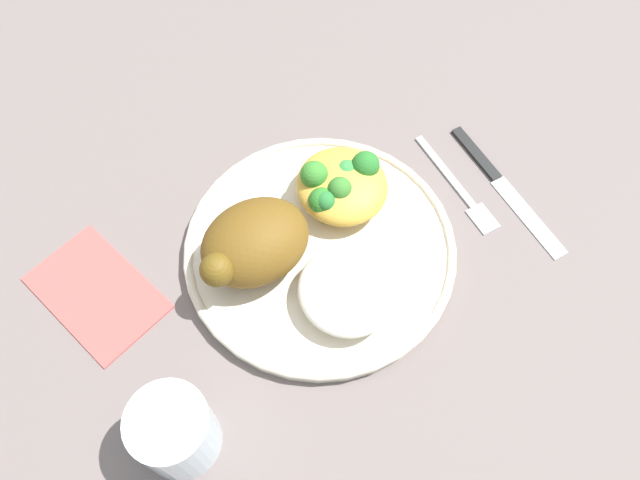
% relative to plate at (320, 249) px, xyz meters
% --- Properties ---
extents(ground_plane, '(2.00, 2.00, 0.00)m').
position_rel_plate_xyz_m(ground_plane, '(0.00, 0.00, -0.01)').
color(ground_plane, '#665B58').
extents(plate, '(0.28, 0.28, 0.02)m').
position_rel_plate_xyz_m(plate, '(0.00, 0.00, 0.00)').
color(plate, beige).
rests_on(plate, ground_plane).
extents(roasted_chicken, '(0.12, 0.09, 0.06)m').
position_rel_plate_xyz_m(roasted_chicken, '(0.06, -0.02, 0.04)').
color(roasted_chicken, brown).
rests_on(roasted_chicken, plate).
extents(rice_pile, '(0.09, 0.10, 0.03)m').
position_rel_plate_xyz_m(rice_pile, '(0.01, 0.06, 0.03)').
color(rice_pile, white).
rests_on(rice_pile, plate).
extents(mac_cheese_with_broccoli, '(0.09, 0.10, 0.05)m').
position_rel_plate_xyz_m(mac_cheese_with_broccoli, '(-0.05, -0.04, 0.03)').
color(mac_cheese_with_broccoli, gold).
rests_on(mac_cheese_with_broccoli, plate).
extents(fork, '(0.02, 0.14, 0.01)m').
position_rel_plate_xyz_m(fork, '(-0.17, 0.02, -0.01)').
color(fork, '#B2B2B7').
rests_on(fork, ground_plane).
extents(knife, '(0.03, 0.19, 0.01)m').
position_rel_plate_xyz_m(knife, '(-0.22, 0.03, -0.01)').
color(knife, black).
rests_on(knife, ground_plane).
extents(water_glass, '(0.07, 0.07, 0.08)m').
position_rel_plate_xyz_m(water_glass, '(0.20, 0.09, 0.03)').
color(water_glass, silver).
rests_on(water_glass, ground_plane).
extents(napkin, '(0.12, 0.15, 0.00)m').
position_rel_plate_xyz_m(napkin, '(0.21, -0.08, -0.01)').
color(napkin, '#DB4C47').
rests_on(napkin, ground_plane).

